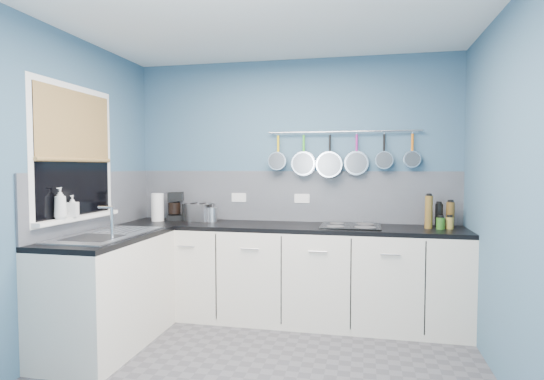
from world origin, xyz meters
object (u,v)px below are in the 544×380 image
at_px(soap_bottle_a, 60,203).
at_px(canister, 212,215).
at_px(soap_bottle_b, 72,206).
at_px(paper_towel, 158,207).
at_px(coffee_maker, 175,206).
at_px(toaster, 198,212).
at_px(hob, 351,226).

height_order(soap_bottle_a, canister, soap_bottle_a).
relative_size(soap_bottle_b, paper_towel, 0.62).
bearing_deg(soap_bottle_a, coffee_maker, 74.77).
relative_size(soap_bottle_a, soap_bottle_b, 1.39).
relative_size(soap_bottle_a, coffee_maker, 0.85).
distance_m(soap_bottle_b, canister, 1.33).
xyz_separation_m(toaster, hob, (1.51, -0.11, -0.08)).
relative_size(soap_bottle_a, paper_towel, 0.86).
xyz_separation_m(paper_towel, coffee_maker, (0.14, 0.11, 0.00)).
height_order(soap_bottle_a, hob, soap_bottle_a).
bearing_deg(canister, paper_towel, -174.35).
xyz_separation_m(soap_bottle_a, coffee_maker, (0.35, 1.27, -0.13)).
bearing_deg(paper_towel, coffee_maker, 38.50).
relative_size(soap_bottle_b, canister, 1.21).
distance_m(toaster, canister, 0.17).
height_order(paper_towel, hob, paper_towel).
bearing_deg(paper_towel, hob, -0.37).
bearing_deg(toaster, coffee_maker, -165.32).
bearing_deg(soap_bottle_b, coffee_maker, 73.02).
relative_size(soap_bottle_b, coffee_maker, 0.61).
bearing_deg(toaster, soap_bottle_a, -98.17).
bearing_deg(hob, canister, 177.15).
xyz_separation_m(soap_bottle_b, hob, (2.11, 1.01, -0.23)).
relative_size(coffee_maker, toaster, 1.06).
distance_m(coffee_maker, toaster, 0.26).
relative_size(paper_towel, toaster, 1.04).
bearing_deg(coffee_maker, paper_towel, -161.21).
bearing_deg(coffee_maker, soap_bottle_b, -126.69).
distance_m(soap_bottle_a, coffee_maker, 1.32).
bearing_deg(coffee_maker, hob, -23.67).
bearing_deg(canister, coffee_maker, 172.43).
xyz_separation_m(paper_towel, hob, (1.91, -0.01, -0.13)).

